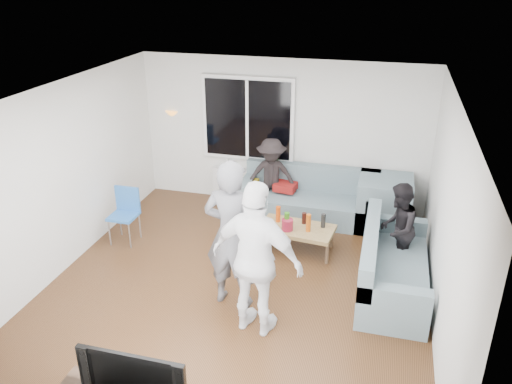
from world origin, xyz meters
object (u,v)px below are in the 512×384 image
(floor_lamp, at_px, (176,151))
(spectator_right, at_px, (397,229))
(television, at_px, (138,373))
(sofa_back_section, at_px, (308,195))
(side_chair, at_px, (123,217))
(sofa_right_section, at_px, (395,262))
(coffee_table, at_px, (296,239))
(spectator_back, at_px, (271,177))
(player_right, at_px, (257,260))
(player_left, at_px, (232,235))

(floor_lamp, height_order, spectator_right, floor_lamp)
(television, bearing_deg, sofa_back_section, 81.45)
(television, bearing_deg, side_chair, 120.53)
(sofa_right_section, height_order, coffee_table, sofa_right_section)
(spectator_back, bearing_deg, player_right, -90.30)
(spectator_right, bearing_deg, television, -21.94)
(sofa_back_section, bearing_deg, television, -98.55)
(floor_lamp, xyz_separation_m, player_left, (2.09, -3.19, 0.19))
(coffee_table, height_order, spectator_back, spectator_back)
(coffee_table, height_order, television, television)
(sofa_right_section, bearing_deg, spectator_right, 0.00)
(coffee_table, distance_m, player_left, 1.74)
(sofa_back_section, height_order, sofa_right_section, same)
(player_right, distance_m, television, 1.84)
(coffee_table, xyz_separation_m, side_chair, (-2.64, -0.40, 0.23))
(spectator_right, relative_size, spectator_back, 0.97)
(coffee_table, bearing_deg, sofa_right_section, -24.77)
(floor_lamp, bearing_deg, side_chair, -90.00)
(sofa_right_section, xyz_separation_m, spectator_back, (-2.11, 1.83, 0.25))
(sofa_right_section, relative_size, floor_lamp, 1.28)
(coffee_table, distance_m, spectator_right, 1.51)
(coffee_table, xyz_separation_m, spectator_back, (-0.67, 1.17, 0.48))
(spectator_right, height_order, spectator_back, spectator_back)
(player_left, bearing_deg, spectator_back, -83.30)
(coffee_table, bearing_deg, spectator_back, 120.01)
(sofa_right_section, xyz_separation_m, floor_lamp, (-4.07, 2.38, 0.36))
(sofa_right_section, distance_m, coffee_table, 1.59)
(spectator_back, bearing_deg, floor_lamp, 153.71)
(sofa_back_section, distance_m, spectator_right, 1.96)
(television, bearing_deg, floor_lamp, 109.58)
(side_chair, xyz_separation_m, player_left, (2.09, -1.06, 0.54))
(spectator_right, bearing_deg, side_chair, -76.56)
(sofa_back_section, distance_m, player_left, 2.71)
(side_chair, distance_m, spectator_back, 2.53)
(sofa_right_section, distance_m, floor_lamp, 4.73)
(player_left, relative_size, spectator_right, 1.47)
(sofa_right_section, height_order, floor_lamp, floor_lamp)
(coffee_table, relative_size, side_chair, 1.28)
(floor_lamp, relative_size, spectator_back, 1.15)
(sofa_back_section, distance_m, television, 4.83)
(television, bearing_deg, player_right, 70.07)
(spectator_right, xyz_separation_m, spectator_back, (-2.11, 1.33, 0.02))
(coffee_table, bearing_deg, spectator_right, -6.60)
(sofa_back_section, height_order, television, television)
(player_left, xyz_separation_m, spectator_right, (1.98, 1.30, -0.31))
(side_chair, bearing_deg, coffee_table, 8.84)
(player_left, height_order, player_right, player_left)
(player_left, bearing_deg, television, 88.87)
(sofa_back_section, height_order, floor_lamp, floor_lamp)
(television, bearing_deg, sofa_right_section, 53.90)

